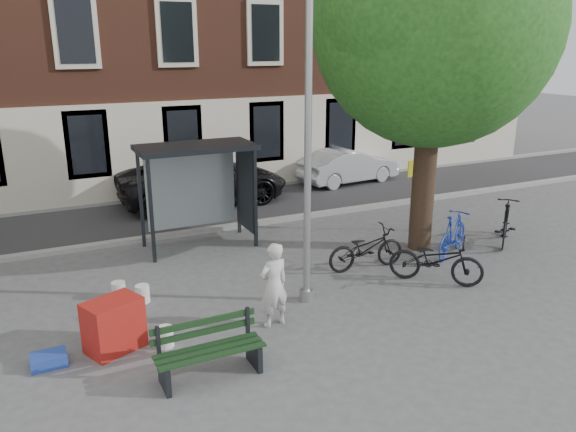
# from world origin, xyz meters

# --- Properties ---
(ground) EXTENTS (90.00, 90.00, 0.00)m
(ground) POSITION_xyz_m (0.00, 0.00, 0.00)
(ground) COLOR #4C4C4F
(ground) RESTS_ON ground
(road) EXTENTS (40.00, 4.00, 0.01)m
(road) POSITION_xyz_m (0.00, 7.00, 0.01)
(road) COLOR #28282B
(road) RESTS_ON ground
(curb_near) EXTENTS (40.00, 0.25, 0.12)m
(curb_near) POSITION_xyz_m (0.00, 5.00, 0.06)
(curb_near) COLOR gray
(curb_near) RESTS_ON ground
(curb_far) EXTENTS (40.00, 0.25, 0.12)m
(curb_far) POSITION_xyz_m (0.00, 9.00, 0.06)
(curb_far) COLOR gray
(curb_far) RESTS_ON ground
(lamppost) EXTENTS (0.28, 0.35, 6.11)m
(lamppost) POSITION_xyz_m (0.00, 0.00, 2.78)
(lamppost) COLOR #9EA0A3
(lamppost) RESTS_ON ground
(tree_right) EXTENTS (5.76, 5.60, 8.20)m
(tree_right) POSITION_xyz_m (4.01, 1.38, 5.62)
(tree_right) COLOR black
(tree_right) RESTS_ON ground
(bus_shelter) EXTENTS (2.85, 1.45, 2.62)m
(bus_shelter) POSITION_xyz_m (-0.61, 4.11, 1.92)
(bus_shelter) COLOR #1E2328
(bus_shelter) RESTS_ON ground
(painter) EXTENTS (0.64, 0.48, 1.60)m
(painter) POSITION_xyz_m (-1.01, -0.65, 0.80)
(painter) COLOR silver
(painter) RESTS_ON ground
(bench) EXTENTS (1.70, 0.58, 0.87)m
(bench) POSITION_xyz_m (-2.59, -1.72, 0.40)
(bench) COLOR #1E2328
(bench) RESTS_ON ground
(bike_a) EXTENTS (1.92, 0.77, 0.99)m
(bike_a) POSITION_xyz_m (2.00, 0.91, 0.49)
(bike_a) COLOR black
(bike_a) RESTS_ON ground
(bike_b) EXTENTS (1.80, 1.33, 1.08)m
(bike_b) POSITION_xyz_m (4.38, 0.74, 0.54)
(bike_b) COLOR #1C369C
(bike_b) RESTS_ON ground
(bike_c) EXTENTS (1.90, 1.89, 1.05)m
(bike_c) POSITION_xyz_m (2.93, -0.40, 0.52)
(bike_c) COLOR black
(bike_c) RESTS_ON ground
(bike_d) EXTENTS (1.76, 1.66, 1.13)m
(bike_d) POSITION_xyz_m (6.22, 0.85, 0.57)
(bike_d) COLOR black
(bike_d) RESTS_ON ground
(car_dark) EXTENTS (5.45, 2.54, 1.51)m
(car_dark) POSITION_xyz_m (0.34, 7.94, 0.75)
(car_dark) COLOR black
(car_dark) RESTS_ON ground
(car_silver) EXTENTS (3.99, 1.81, 1.27)m
(car_silver) POSITION_xyz_m (6.01, 8.26, 0.63)
(car_silver) COLOR #B2B5BA
(car_silver) RESTS_ON ground
(red_stand) EXTENTS (1.06, 0.91, 0.90)m
(red_stand) POSITION_xyz_m (-3.79, -0.28, 0.45)
(red_stand) COLOR #A11B15
(red_stand) RESTS_ON ground
(blue_crate) EXTENTS (0.55, 0.41, 0.20)m
(blue_crate) POSITION_xyz_m (-4.85, -0.34, 0.10)
(blue_crate) COLOR #213D9B
(blue_crate) RESTS_ON ground
(bucket_a) EXTENTS (0.37, 0.37, 0.36)m
(bucket_a) POSITION_xyz_m (-3.00, 1.34, 0.18)
(bucket_a) COLOR white
(bucket_a) RESTS_ON ground
(bucket_b) EXTENTS (0.33, 0.33, 0.36)m
(bucket_b) POSITION_xyz_m (-3.00, -0.56, 0.18)
(bucket_b) COLOR white
(bucket_b) RESTS_ON ground
(bucket_c) EXTENTS (0.33, 0.33, 0.36)m
(bucket_c) POSITION_xyz_m (-3.40, 1.71, 0.18)
(bucket_c) COLOR silver
(bucket_c) RESTS_ON ground
(notice_sign) EXTENTS (0.34, 0.04, 1.97)m
(notice_sign) POSITION_xyz_m (4.61, 2.72, 1.44)
(notice_sign) COLOR #9EA0A3
(notice_sign) RESTS_ON ground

